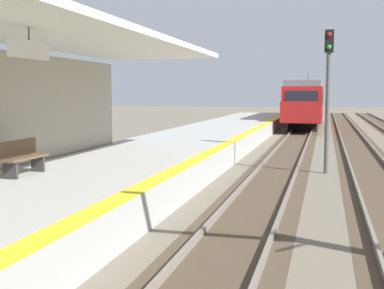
% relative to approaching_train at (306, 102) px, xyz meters
% --- Properties ---
extents(station_platform, '(5.00, 80.00, 0.91)m').
position_rel_approaching_train_xyz_m(station_platform, '(-4.40, -33.07, -1.73)').
color(station_platform, '#A8A8A3').
rests_on(station_platform, ground).
extents(track_pair_nearest_platform, '(2.34, 120.00, 0.16)m').
position_rel_approaching_train_xyz_m(track_pair_nearest_platform, '(-0.00, -29.07, -2.13)').
color(track_pair_nearest_platform, '#4C3D2D').
rests_on(track_pair_nearest_platform, ground).
extents(track_pair_middle, '(2.34, 120.00, 0.16)m').
position_rel_approaching_train_xyz_m(track_pair_middle, '(3.40, -29.07, -2.13)').
color(track_pair_middle, '#4C3D2D').
rests_on(track_pair_middle, ground).
extents(approaching_train, '(2.93, 19.60, 4.76)m').
position_rel_approaching_train_xyz_m(approaching_train, '(0.00, 0.00, 0.00)').
color(approaching_train, maroon).
rests_on(approaching_train, ground).
extents(rail_signal_post, '(0.32, 0.34, 5.20)m').
position_rel_approaching_train_xyz_m(rail_signal_post, '(1.76, -26.99, 1.02)').
color(rail_signal_post, '#4C4C4C').
rests_on(rail_signal_post, ground).
extents(platform_bench, '(0.45, 1.60, 0.88)m').
position_rel_approaching_train_xyz_m(platform_bench, '(-5.63, -35.04, -0.80)').
color(platform_bench, brown).
rests_on(platform_bench, station_platform).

